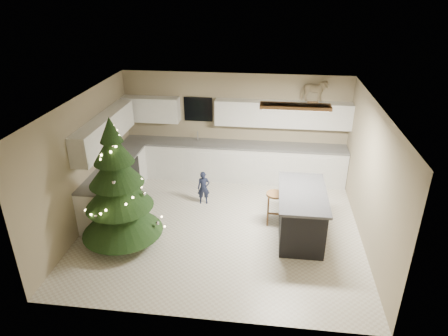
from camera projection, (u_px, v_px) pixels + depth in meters
The scene contains 8 objects.
ground_plane at pixel (222, 226), 8.18m from camera, with size 5.50×5.50×0.00m, color beige.
room_shell at pixel (223, 147), 7.43m from camera, with size 5.52×5.02×2.61m.
cabinetry at pixel (193, 158), 9.44m from camera, with size 5.50×3.20×2.00m.
island at pixel (301, 214), 7.71m from camera, with size 0.90×1.70×0.95m.
bar_stool at pixel (275, 201), 8.07m from camera, with size 0.36×0.36×0.69m.
christmas_tree at pixel (119, 194), 7.28m from camera, with size 1.57×1.51×2.50m.
toddler at pixel (204, 188), 8.87m from camera, with size 0.28×0.18×0.76m, color #171D31.
rocking_horse at pixel (314, 91), 9.09m from camera, with size 0.62×0.29×0.54m.
Camera 1 is at (0.89, -6.83, 4.57)m, focal length 32.00 mm.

